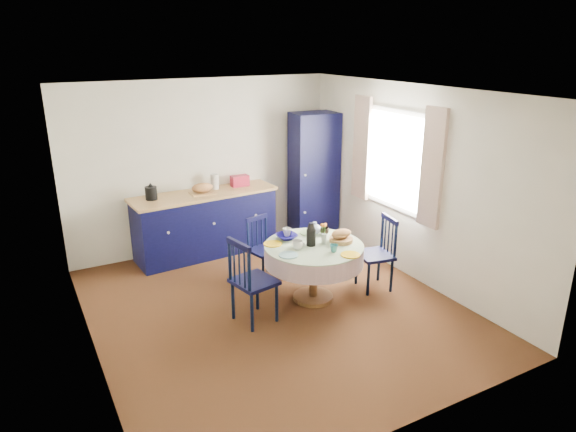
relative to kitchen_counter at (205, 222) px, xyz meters
name	(u,v)px	position (x,y,z in m)	size (l,w,h in m)	color
floor	(275,308)	(0.11, -1.96, -0.48)	(4.50, 4.50, 0.00)	black
ceiling	(273,91)	(0.11, -1.96, 2.02)	(4.50, 4.50, 0.00)	white
wall_back	(203,166)	(0.11, 0.29, 0.77)	(4.00, 0.02, 2.50)	white
wall_left	(81,240)	(-1.89, -1.96, 0.77)	(0.02, 4.50, 2.50)	white
wall_right	(412,184)	(2.11, -1.96, 0.77)	(0.02, 4.50, 2.50)	white
window	(396,159)	(2.07, -1.66, 1.04)	(0.10, 1.74, 1.45)	white
kitchen_counter	(205,222)	(0.00, 0.00, 0.00)	(2.13, 0.78, 1.17)	black
pantry_cabinet	(314,176)	(1.77, -0.11, 0.50)	(0.73, 0.56, 1.97)	black
dining_table	(314,254)	(0.64, -1.98, 0.11)	(1.18, 1.18, 0.99)	brown
chair_left	(251,280)	(-0.24, -2.10, 0.02)	(0.50, 0.52, 1.00)	black
chair_far	(263,248)	(0.37, -1.15, -0.06)	(0.44, 0.43, 0.83)	black
chair_right	(378,253)	(1.50, -2.10, 0.00)	(0.47, 0.49, 0.94)	black
mug_a	(297,245)	(0.40, -2.00, 0.28)	(0.13, 0.13, 0.10)	silver
mug_b	(334,248)	(0.72, -2.27, 0.27)	(0.09, 0.09, 0.09)	#296C6A
mug_c	(324,231)	(0.93, -1.75, 0.27)	(0.11, 0.11, 0.09)	black
mug_d	(287,232)	(0.49, -1.58, 0.28)	(0.11, 0.11, 0.10)	silver
cobalt_bowl	(286,237)	(0.44, -1.66, 0.26)	(0.25, 0.25, 0.06)	navy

